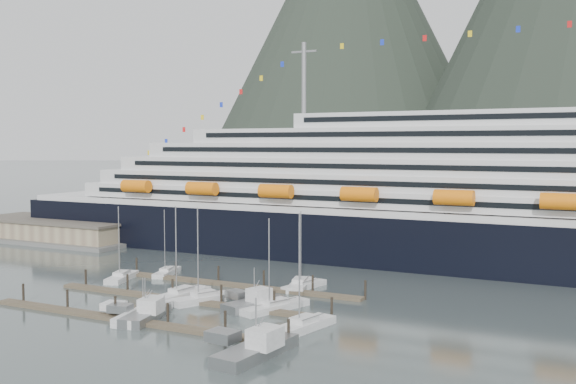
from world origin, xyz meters
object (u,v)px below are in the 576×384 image
Objects in this scene: sailboat_f at (300,285)px; trawler_d at (255,348)px; sailboat_c at (204,299)px; sailboat_d at (275,307)px; sailboat_a at (122,278)px; warehouse at (57,232)px; sailboat_h at (304,326)px; trawler_e at (254,302)px; trawler_b at (145,314)px; sailboat_g at (304,286)px; sailboat_b at (181,295)px; cruise_ship at (487,205)px; sailboat_e at (167,273)px; trawler_c at (142,312)px.

trawler_d is (11.51, -34.98, 0.51)m from sailboat_f.
sailboat_d is (11.97, 0.50, -0.02)m from sailboat_c.
sailboat_a is 1.16× the size of sailboat_f.
warehouse is 2.91× the size of sailboat_h.
sailboat_c reaches higher than trawler_e.
trawler_b is at bearing -161.52° from sailboat_c.
sailboat_g is 0.85× the size of sailboat_h.
sailboat_g reaches higher than trawler_e.
sailboat_b is (17.64, -6.45, 0.01)m from sailboat_a.
cruise_ship is 16.82× the size of sailboat_e.
sailboat_d reaches higher than trawler_c.
sailboat_c is 17.93m from sailboat_f.
sailboat_e is at bearing 20.45° from trawler_c.
trawler_e is at bearing -25.62° from warehouse.
sailboat_f reaches higher than trawler_e.
sailboat_h is at bearing -88.64° from trawler_c.
sailboat_a is 31.81m from trawler_e.
trawler_c is at bearing -119.02° from cruise_ship.
sailboat_g is at bearing -92.71° from sailboat_a.
sailboat_g is (79.10, -22.01, -1.84)m from warehouse.
sailboat_e is at bearing 72.17° from sailboat_h.
sailboat_c is at bearing 161.13° from sailboat_g.
sailboat_h is at bearing -142.72° from sailboat_g.
sailboat_h is 1.27× the size of trawler_c.
cruise_ship reaches higher than trawler_e.
warehouse is (-102.03, -12.94, -9.79)m from cruise_ship.
cruise_ship is 63.11m from sailboat_e.
sailboat_f is 29.45m from trawler_c.
trawler_c is at bearing 142.98° from sailboat_f.
trawler_d is (-0.14, -12.46, 0.48)m from sailboat_h.
sailboat_a is 35.03m from sailboat_d.
sailboat_a is (-54.59, -43.58, -11.61)m from cruise_ship.
sailboat_f reaches higher than warehouse.
sailboat_d is 33.52m from sailboat_e.
sailboat_g is 1.25× the size of trawler_e.
sailboat_h is at bearing -101.82° from cruise_ship.
trawler_b is (3.50, -13.17, 0.41)m from sailboat_b.
trawler_e is (26.96, -14.60, 0.46)m from sailboat_e.
sailboat_g is at bearing -123.26° from cruise_ship.
cruise_ship is 15.65× the size of sailboat_g.
sailboat_d is (34.39, -6.67, -0.01)m from sailboat_a.
sailboat_b is (-36.95, -50.03, -11.60)m from cruise_ship.
sailboat_b is 1.17× the size of trawler_d.
sailboat_b is at bearing -126.45° from cruise_ship.
warehouse is 3.37× the size of sailboat_a.
warehouse is at bearing 85.92° from sailboat_g.
trawler_d reaches higher than trawler_e.
cruise_ship is 72.37m from trawler_b.
sailboat_f is at bearing -15.69° from warehouse.
warehouse is at bearing 66.80° from sailboat_b.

